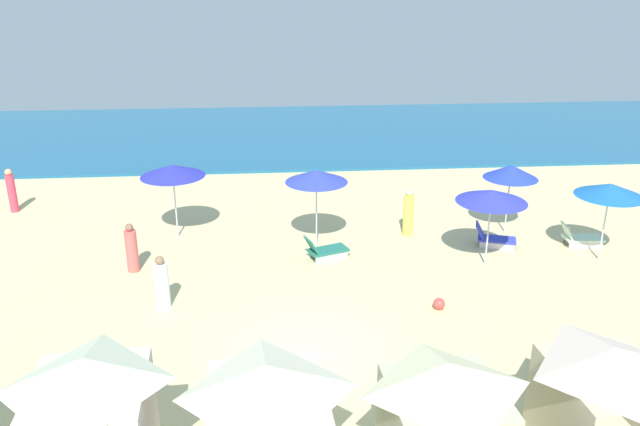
% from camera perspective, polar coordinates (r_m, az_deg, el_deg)
% --- Properties ---
extents(ground_plane, '(60.00, 60.00, 0.00)m').
position_cam_1_polar(ground_plane, '(15.75, -1.02, -12.62)').
color(ground_plane, beige).
extents(ocean, '(60.00, 14.97, 0.12)m').
position_cam_1_polar(ocean, '(36.67, -3.34, 7.18)').
color(ocean, '#1C5B85').
rests_on(ocean, ground_plane).
extents(cabana_3, '(2.27, 2.25, 2.58)m').
position_cam_1_polar(cabana_3, '(11.80, 11.07, -18.15)').
color(cabana_3, '#BDBE95').
rests_on(cabana_3, ground_plane).
extents(cabana_4, '(2.25, 2.54, 2.59)m').
position_cam_1_polar(cabana_4, '(13.00, 24.30, -15.69)').
color(cabana_4, '#C7B994').
rests_on(cabana_4, ground_plane).
extents(umbrella_0, '(2.06, 2.06, 2.68)m').
position_cam_1_polar(umbrella_0, '(20.67, -0.33, 3.34)').
color(umbrella_0, silver).
rests_on(umbrella_0, ground_plane).
extents(lounge_chair_0_0, '(1.52, 1.08, 0.80)m').
position_cam_1_polar(lounge_chair_0_0, '(20.49, 0.44, -3.37)').
color(lounge_chair_0_0, silver).
rests_on(lounge_chair_0_0, ground_plane).
extents(umbrella_1, '(2.12, 2.12, 2.57)m').
position_cam_1_polar(umbrella_1, '(21.66, 24.67, 1.90)').
color(umbrella_1, silver).
rests_on(umbrella_1, ground_plane).
extents(lounge_chair_1_0, '(1.40, 0.72, 0.79)m').
position_cam_1_polar(lounge_chair_1_0, '(23.22, 22.34, -2.05)').
color(lounge_chair_1_0, silver).
rests_on(lounge_chair_1_0, ground_plane).
extents(umbrella_2, '(2.19, 2.19, 2.49)m').
position_cam_1_polar(umbrella_2, '(20.04, 15.21, 1.50)').
color(umbrella_2, silver).
rests_on(umbrella_2, ground_plane).
extents(umbrella_3, '(2.20, 2.20, 2.60)m').
position_cam_1_polar(umbrella_3, '(22.07, -13.14, 3.73)').
color(umbrella_3, silver).
rests_on(umbrella_3, ground_plane).
extents(umbrella_4, '(1.88, 1.88, 2.48)m').
position_cam_1_polar(umbrella_4, '(22.89, 16.82, 3.58)').
color(umbrella_4, silver).
rests_on(umbrella_4, ground_plane).
extents(lounge_chair_4_0, '(1.48, 1.01, 0.79)m').
position_cam_1_polar(lounge_chair_4_0, '(22.17, 15.35, -2.23)').
color(lounge_chair_4_0, silver).
rests_on(lounge_chair_4_0, ground_plane).
extents(beachgoer_0, '(0.38, 0.38, 1.71)m').
position_cam_1_polar(beachgoer_0, '(22.32, 7.97, -0.07)').
color(beachgoer_0, '#F9EB52').
rests_on(beachgoer_0, ground_plane).
extents(beachgoer_1, '(0.48, 0.48, 1.57)m').
position_cam_1_polar(beachgoer_1, '(20.31, -16.60, -3.15)').
color(beachgoer_1, '#E45E59').
rests_on(beachgoer_1, ground_plane).
extents(beachgoer_2, '(0.40, 0.40, 1.54)m').
position_cam_1_polar(beachgoer_2, '(17.95, -14.06, -6.23)').
color(beachgoer_2, white).
rests_on(beachgoer_2, ground_plane).
extents(beachgoer_3, '(0.43, 0.43, 1.72)m').
position_cam_1_polar(beachgoer_3, '(27.05, -26.02, 1.78)').
color(beachgoer_3, '#F43D55').
rests_on(beachgoer_3, ground_plane).
extents(beach_ball_0, '(0.33, 0.33, 0.33)m').
position_cam_1_polar(beach_ball_0, '(17.87, 10.67, -8.04)').
color(beach_ball_0, '#DF463D').
rests_on(beach_ball_0, ground_plane).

